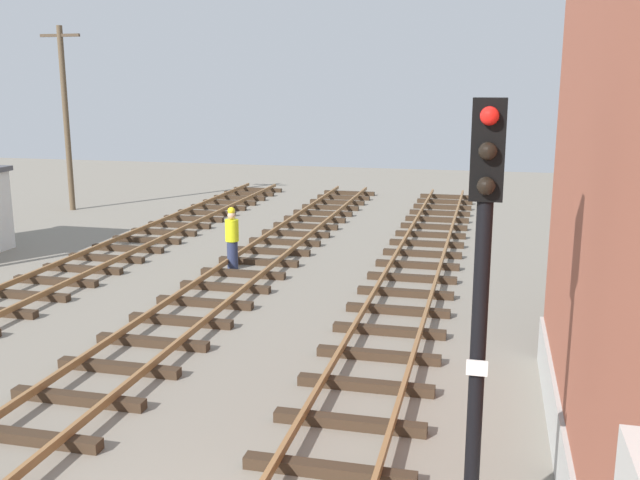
% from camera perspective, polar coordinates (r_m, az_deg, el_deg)
% --- Properties ---
extents(signal_mast, '(0.36, 0.40, 5.31)m').
position_cam_1_polar(signal_mast, '(8.23, 12.66, -2.94)').
color(signal_mast, black).
rests_on(signal_mast, ground).
extents(utility_pole_far, '(1.80, 0.24, 7.74)m').
position_cam_1_polar(utility_pole_far, '(32.84, -19.46, 9.27)').
color(utility_pole_far, brown).
rests_on(utility_pole_far, ground).
extents(track_worker_foreground, '(0.40, 0.40, 1.87)m').
position_cam_1_polar(track_worker_foreground, '(21.49, -6.97, 0.13)').
color(track_worker_foreground, '#262D4C').
rests_on(track_worker_foreground, ground).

